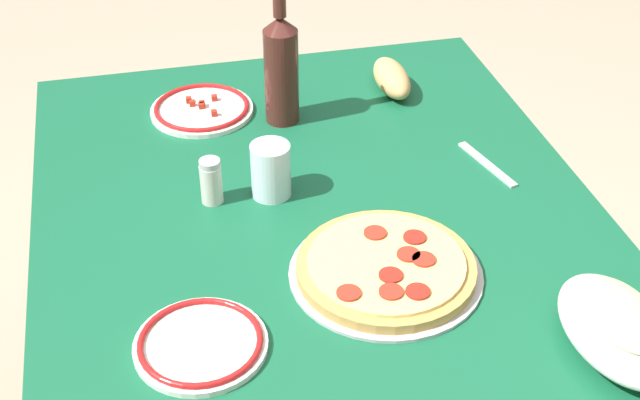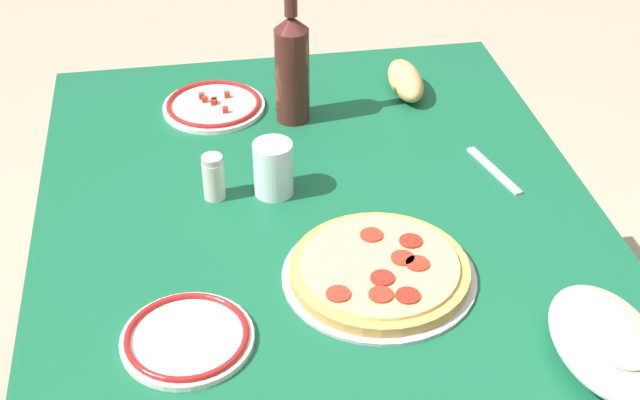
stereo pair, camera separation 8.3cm
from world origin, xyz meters
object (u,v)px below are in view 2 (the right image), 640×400
side_plate_far (187,338)px  spice_shaker (213,177)px  wine_bottle (291,66)px  dining_table (320,263)px  bread_loaf (406,80)px  baked_pasta_dish (608,340)px  pepperoni_pizza (379,271)px  side_plate_near (214,105)px  water_glass (273,169)px

side_plate_far → spice_shaker: size_ratio=2.29×
wine_bottle → spice_shaker: 0.32m
dining_table → bread_loaf: bread_loaf is taller
bread_loaf → baked_pasta_dish: bearing=6.2°
dining_table → baked_pasta_dish: baked_pasta_dish is taller
pepperoni_pizza → wine_bottle: 0.54m
bread_loaf → spice_shaker: 0.54m
baked_pasta_dish → side_plate_far: (-0.14, -0.59, -0.03)m
baked_pasta_dish → spice_shaker: size_ratio=2.76×
dining_table → side_plate_far: bearing=-41.1°
side_plate_far → wine_bottle: bearing=158.6°
wine_bottle → side_plate_near: 0.20m
dining_table → spice_shaker: (-0.08, -0.18, 0.16)m
pepperoni_pizza → bread_loaf: size_ratio=1.93×
dining_table → baked_pasta_dish: 0.57m
pepperoni_pizza → bread_loaf: (-0.59, 0.19, 0.02)m
dining_table → pepperoni_pizza: (0.19, 0.07, 0.13)m
water_glass → spice_shaker: water_glass is taller
dining_table → baked_pasta_dish: size_ratio=5.22×
baked_pasta_dish → wine_bottle: bearing=-155.3°
wine_bottle → water_glass: wine_bottle is taller
dining_table → side_plate_near: 0.45m
side_plate_far → side_plate_near: bearing=172.8°
dining_table → wine_bottle: 0.41m
wine_bottle → bread_loaf: (-0.07, 0.26, -0.09)m
wine_bottle → spice_shaker: size_ratio=3.44×
dining_table → water_glass: 0.20m
side_plate_far → bread_loaf: bread_loaf is taller
side_plate_near → bread_loaf: bearing=90.0°
bread_loaf → spice_shaker: (0.32, -0.44, 0.01)m
side_plate_near → side_plate_far: (0.69, -0.09, -0.00)m
spice_shaker → baked_pasta_dish: bearing=46.3°
wine_bottle → water_glass: size_ratio=2.90×
side_plate_near → side_plate_far: side_plate_near is taller
pepperoni_pizza → side_plate_near: size_ratio=1.47×
pepperoni_pizza → baked_pasta_dish: (0.23, 0.28, 0.03)m
dining_table → spice_shaker: spice_shaker is taller
baked_pasta_dish → water_glass: 0.65m
pepperoni_pizza → wine_bottle: wine_bottle is taller
side_plate_near → spice_shaker: bearing=-3.7°
baked_pasta_dish → side_plate_far: size_ratio=1.20×
baked_pasta_dish → wine_bottle: (-0.76, -0.35, 0.08)m
dining_table → bread_loaf: (-0.41, 0.26, 0.14)m
side_plate_near → spice_shaker: size_ratio=2.48×
baked_pasta_dish → water_glass: water_glass is taller
wine_bottle → water_glass: 0.28m
water_glass → side_plate_near: (-0.33, -0.09, -0.04)m
wine_bottle → spice_shaker: wine_bottle is taller
spice_shaker → wine_bottle: bearing=145.2°
side_plate_far → water_glass: bearing=154.3°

